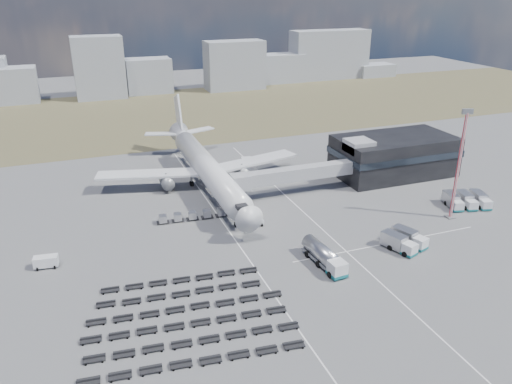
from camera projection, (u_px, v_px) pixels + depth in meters
name	position (u px, v px, depth m)	size (l,w,h in m)	color
ground	(251.00, 247.00, 94.46)	(420.00, 420.00, 0.00)	#565659
grass_strip	(153.00, 115.00, 189.51)	(420.00, 90.00, 0.01)	brown
lane_markings	(292.00, 231.00, 100.20)	(47.12, 110.00, 0.01)	silver
terminal	(393.00, 155.00, 128.54)	(30.40, 16.40, 11.00)	black
jet_bridge	(285.00, 175.00, 115.28)	(30.30, 3.80, 7.05)	#939399
airliner	(205.00, 166.00, 120.39)	(51.59, 64.53, 17.62)	silver
skyline	(137.00, 72.00, 223.60)	(293.65, 22.92, 25.96)	#9397A1
fuel_tanker	(324.00, 256.00, 87.57)	(3.68, 11.31, 3.59)	silver
pushback_tug	(256.00, 223.00, 102.40)	(2.93, 1.65, 1.36)	silver
utility_van	(46.00, 262.00, 87.12)	(4.05, 1.83, 2.18)	silver
catering_truck	(248.00, 167.00, 130.75)	(3.65, 7.22, 3.18)	silver
service_trucks_near	(404.00, 240.00, 93.55)	(7.79, 8.49, 2.80)	silver
service_trucks_far	(467.00, 200.00, 111.03)	(10.14, 8.61, 2.66)	silver
uld_row	(200.00, 215.00, 105.17)	(18.08, 2.81, 1.64)	black
baggage_dollies	(186.00, 317.00, 73.96)	(32.03, 24.44, 0.69)	black
floodlight_mast	(459.00, 165.00, 101.67)	(2.24, 1.82, 23.52)	red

